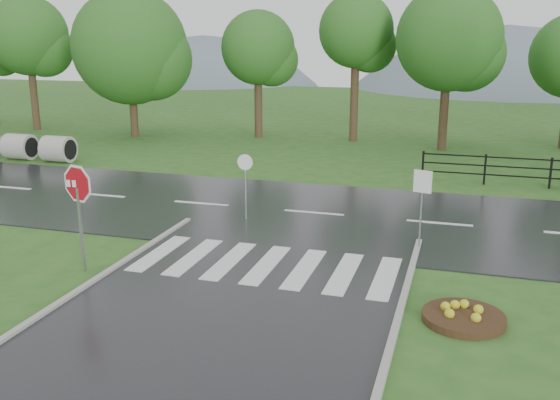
% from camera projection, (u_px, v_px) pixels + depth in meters
% --- Properties ---
extents(ground, '(120.00, 120.00, 0.00)m').
position_uv_depth(ground, '(180.00, 363.00, 11.16)').
color(ground, '#2E5E1F').
rests_on(ground, ground).
extents(main_road, '(90.00, 8.00, 0.04)m').
position_uv_depth(main_road, '(314.00, 214.00, 20.40)').
color(main_road, black).
rests_on(main_road, ground).
extents(crosswalk, '(6.50, 2.80, 0.02)m').
position_uv_depth(crosswalk, '(266.00, 264.00, 15.76)').
color(crosswalk, silver).
rests_on(crosswalk, ground).
extents(fence_west, '(9.58, 0.08, 1.20)m').
position_uv_depth(fence_west, '(551.00, 170.00, 23.58)').
color(fence_west, black).
rests_on(fence_west, ground).
extents(hills, '(102.00, 48.00, 48.00)m').
position_uv_depth(hills, '(451.00, 218.00, 74.27)').
color(hills, slate).
rests_on(hills, ground).
extents(treeline, '(83.20, 5.20, 10.00)m').
position_uv_depth(treeline, '(396.00, 145.00, 33.06)').
color(treeline, '#245E1D').
rests_on(treeline, ground).
extents(culvert_pipes, '(5.50, 1.20, 1.20)m').
position_uv_depth(culvert_pipes, '(20.00, 147.00, 29.21)').
color(culvert_pipes, '#9E9B93').
rests_on(culvert_pipes, ground).
extents(stop_sign, '(1.23, 0.36, 2.86)m').
position_uv_depth(stop_sign, '(78.00, 194.00, 15.02)').
color(stop_sign, '#939399').
rests_on(stop_sign, ground).
extents(flower_bed, '(1.68, 1.68, 0.34)m').
position_uv_depth(flower_bed, '(464.00, 316.00, 12.73)').
color(flower_bed, '#332111').
rests_on(flower_bed, ground).
extents(reg_sign_small, '(0.49, 0.14, 2.24)m').
position_uv_depth(reg_sign_small, '(422.00, 195.00, 16.55)').
color(reg_sign_small, '#939399').
rests_on(reg_sign_small, ground).
extents(reg_sign_round, '(0.49, 0.08, 2.12)m').
position_uv_depth(reg_sign_round, '(245.00, 178.00, 19.40)').
color(reg_sign_round, '#939399').
rests_on(reg_sign_round, ground).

